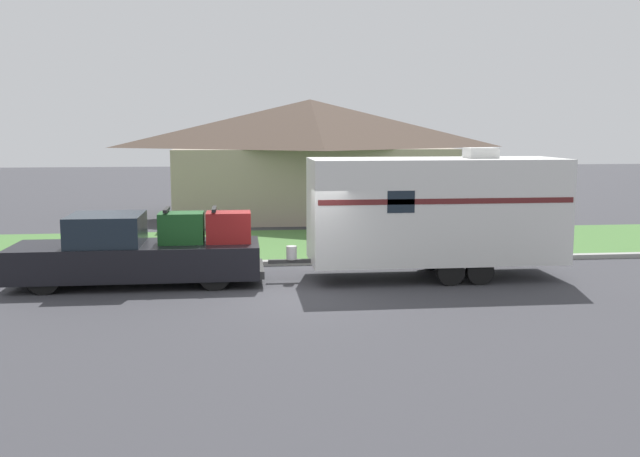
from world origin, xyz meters
TOP-DOWN VIEW (x-y plane):
  - ground_plane at (0.00, 0.00)m, footprint 120.00×120.00m
  - curb_strip at (0.00, 3.75)m, footprint 80.00×0.30m
  - lawn_strip at (0.00, 7.40)m, footprint 80.00×7.00m
  - house_across_street at (1.87, 15.75)m, footprint 13.02×8.11m
  - pickup_truck at (-4.03, 1.51)m, footprint 6.42×2.07m
  - travel_trailer at (3.85, 1.51)m, footprint 7.92×2.34m
  - mailbox at (-5.17, 4.78)m, footprint 0.48×0.20m

SIDE VIEW (x-z plane):
  - ground_plane at x=0.00m, z-range 0.00..0.00m
  - lawn_strip at x=0.00m, z-range 0.00..0.03m
  - curb_strip at x=0.00m, z-range 0.00..0.14m
  - pickup_truck at x=-4.03m, z-range -0.14..1.86m
  - mailbox at x=-5.17m, z-range 0.33..1.57m
  - travel_trailer at x=3.85m, z-range 0.09..3.62m
  - house_across_street at x=1.87m, z-range 0.10..5.45m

